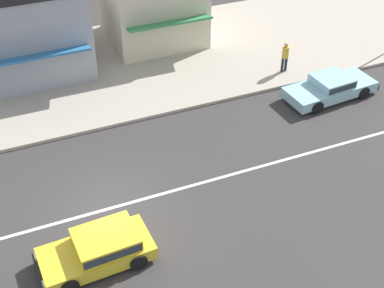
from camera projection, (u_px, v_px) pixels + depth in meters
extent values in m
plane|color=#383535|center=(108.00, 209.00, 19.46)|extent=(160.00, 160.00, 0.00)
cube|color=silver|center=(108.00, 209.00, 19.46)|extent=(50.40, 0.14, 0.01)
cube|color=#ADA393|center=(55.00, 79.00, 26.62)|extent=(68.00, 10.00, 0.15)
cube|color=#93C6D6|center=(330.00, 89.00, 25.22)|extent=(4.52, 2.10, 0.48)
cube|color=#93C6D6|center=(332.00, 81.00, 24.96)|extent=(1.77, 1.70, 0.42)
cube|color=#28333D|center=(332.00, 81.00, 24.96)|extent=(1.71, 1.73, 0.27)
cube|color=black|center=(366.00, 80.00, 26.09)|extent=(0.26, 1.72, 0.28)
cube|color=white|center=(358.00, 71.00, 26.39)|extent=(0.10, 0.25, 0.14)
cube|color=white|center=(375.00, 82.00, 25.52)|extent=(0.10, 0.25, 0.14)
cylinder|color=black|center=(341.00, 77.00, 26.36)|extent=(0.62, 0.27, 0.60)
cylinder|color=black|center=(363.00, 93.00, 25.19)|extent=(0.62, 0.27, 0.60)
cylinder|color=black|center=(295.00, 90.00, 25.38)|extent=(0.62, 0.27, 0.60)
cylinder|color=black|center=(317.00, 107.00, 24.21)|extent=(0.62, 0.27, 0.60)
cube|color=yellow|center=(96.00, 253.00, 17.28)|extent=(3.70, 1.89, 0.48)
cube|color=yellow|center=(106.00, 240.00, 17.11)|extent=(2.06, 1.64, 0.46)
cube|color=#28333D|center=(106.00, 240.00, 17.11)|extent=(1.98, 1.67, 0.29)
cube|color=black|center=(40.00, 275.00, 16.71)|extent=(0.20, 1.68, 0.28)
cube|color=white|center=(44.00, 285.00, 16.17)|extent=(0.09, 0.24, 0.14)
cube|color=white|center=(35.00, 257.00, 17.02)|extent=(0.09, 0.24, 0.14)
cylinder|color=black|center=(70.00, 286.00, 16.38)|extent=(0.61, 0.25, 0.60)
cylinder|color=black|center=(57.00, 249.00, 17.55)|extent=(0.61, 0.25, 0.60)
cylinder|color=black|center=(138.00, 262.00, 17.14)|extent=(0.61, 0.25, 0.60)
cylinder|color=black|center=(121.00, 228.00, 18.30)|extent=(0.61, 0.25, 0.60)
cylinder|color=#232838|center=(282.00, 65.00, 26.83)|extent=(0.14, 0.14, 0.77)
cylinder|color=#232838|center=(286.00, 64.00, 26.89)|extent=(0.14, 0.14, 0.77)
cylinder|color=gold|center=(286.00, 52.00, 26.44)|extent=(0.34, 0.34, 0.58)
sphere|color=tan|center=(286.00, 45.00, 26.20)|extent=(0.21, 0.21, 0.21)
cube|color=#999EA8|center=(16.00, 24.00, 25.81)|extent=(6.33, 5.14, 4.92)
cube|color=#286BA3|center=(27.00, 58.00, 23.92)|extent=(5.70, 0.90, 0.28)
cube|color=black|center=(14.00, 1.00, 22.59)|extent=(5.38, 0.08, 0.44)
cube|color=beige|center=(152.00, 1.00, 28.80)|extent=(4.88, 4.89, 4.26)
cube|color=#33844C|center=(170.00, 23.00, 26.81)|extent=(4.39, 0.90, 0.28)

